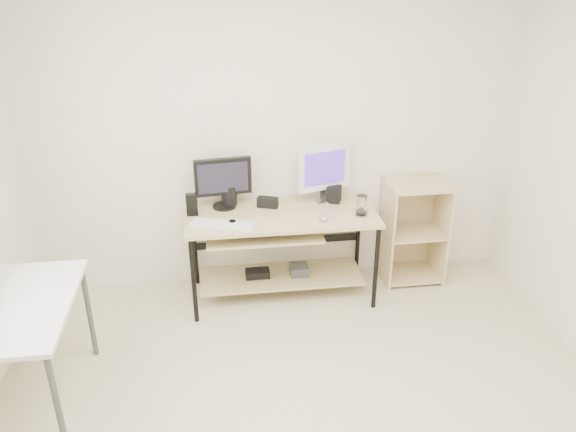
% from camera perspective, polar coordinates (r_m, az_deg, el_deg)
% --- Properties ---
extents(room, '(4.01, 4.01, 2.62)m').
position_cam_1_polar(room, '(2.72, 0.70, -3.00)').
color(room, beige).
rests_on(room, ground).
extents(desk, '(1.50, 0.65, 0.75)m').
position_cam_1_polar(desk, '(4.51, -0.96, -2.18)').
color(desk, tan).
rests_on(desk, ground).
extents(side_table, '(0.60, 1.00, 0.75)m').
position_cam_1_polar(side_table, '(3.70, -25.48, -9.11)').
color(side_table, silver).
rests_on(side_table, ground).
extents(shelf_unit, '(0.50, 0.40, 0.90)m').
position_cam_1_polar(shelf_unit, '(4.95, 12.46, -1.35)').
color(shelf_unit, '#D7BC86').
rests_on(shelf_unit, ground).
extents(black_monitor, '(0.45, 0.19, 0.41)m').
position_cam_1_polar(black_monitor, '(4.47, -6.62, 3.67)').
color(black_monitor, black).
rests_on(black_monitor, desk).
extents(white_imac, '(0.45, 0.18, 0.49)m').
position_cam_1_polar(white_imac, '(4.56, 3.70, 4.81)').
color(white_imac, silver).
rests_on(white_imac, desk).
extents(keyboard, '(0.50, 0.27, 0.02)m').
position_cam_1_polar(keyboard, '(4.25, -6.67, -0.82)').
color(keyboard, silver).
rests_on(keyboard, desk).
extents(mouse, '(0.07, 0.11, 0.04)m').
position_cam_1_polar(mouse, '(4.32, 3.65, -0.16)').
color(mouse, '#B2B2B7').
rests_on(mouse, desk).
extents(center_speaker, '(0.18, 0.13, 0.08)m').
position_cam_1_polar(center_speaker, '(4.52, -2.08, 1.40)').
color(center_speaker, black).
rests_on(center_speaker, desk).
extents(speaker_left, '(0.11, 0.11, 0.17)m').
position_cam_1_polar(speaker_left, '(4.54, -5.83, 2.05)').
color(speaker_left, black).
rests_on(speaker_left, desk).
extents(speaker_right, '(0.14, 0.14, 0.13)m').
position_cam_1_polar(speaker_right, '(4.63, 4.68, 2.24)').
color(speaker_right, black).
rests_on(speaker_right, desk).
extents(audio_controller, '(0.09, 0.06, 0.18)m').
position_cam_1_polar(audio_controller, '(4.42, -9.74, 1.16)').
color(audio_controller, black).
rests_on(audio_controller, desk).
extents(volume_puck, '(0.06, 0.06, 0.02)m').
position_cam_1_polar(volume_puck, '(4.27, -5.67, -0.62)').
color(volume_puck, black).
rests_on(volume_puck, desk).
extents(smartphone, '(0.08, 0.13, 0.01)m').
position_cam_1_polar(smartphone, '(4.52, 7.53, 0.66)').
color(smartphone, black).
rests_on(smartphone, desk).
extents(coaster, '(0.10, 0.10, 0.01)m').
position_cam_1_polar(coaster, '(4.42, 7.42, 0.11)').
color(coaster, olive).
rests_on(coaster, desk).
extents(drinking_glass, '(0.08, 0.08, 0.16)m').
position_cam_1_polar(drinking_glass, '(4.39, 7.47, 1.10)').
color(drinking_glass, white).
rests_on(drinking_glass, coaster).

